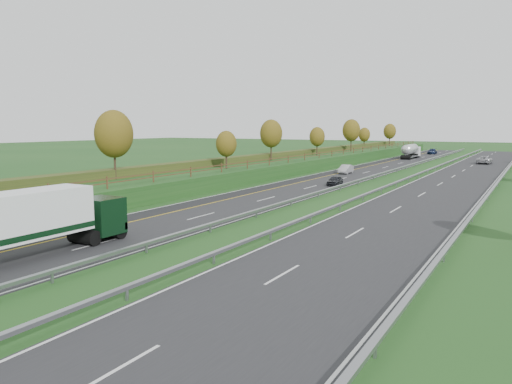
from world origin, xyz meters
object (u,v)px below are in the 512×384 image
Objects in this scene: box_lorry at (5,225)px; car_oncoming at (484,160)px; road_tanker at (411,151)px; car_silver_mid at (346,169)px; car_small_far at (432,151)px; car_dark_near at (335,181)px.

car_oncoming is (16.27, 97.08, -1.50)m from box_lorry.
road_tanker is 44.99m from car_silver_mid.
car_small_far reaches higher than car_silver_mid.
box_lorry is 62.28m from car_silver_mid.
box_lorry is 2.87× the size of car_oncoming.
box_lorry is at bearing 82.69° from car_oncoming.
car_small_far is (1.72, 66.84, 0.02)m from car_silver_mid.
road_tanker is 3.00× the size of car_dark_near.
car_silver_mid is at bearing 99.97° from car_dark_near.
car_silver_mid is (-4.41, 16.70, 0.09)m from car_dark_near.
car_silver_mid is at bearing 91.58° from box_lorry.
road_tanker is 20.11m from car_oncoming.
car_small_far is at bearing -60.85° from car_oncoming.
car_silver_mid is 0.86× the size of car_small_far.
road_tanker is at bearing -93.91° from car_small_far.
road_tanker reaches higher than car_small_far.
road_tanker is at bearing -28.09° from car_oncoming.
box_lorry is 129.09m from car_small_far.
car_silver_mid is 0.78× the size of car_oncoming.
car_small_far is (-2.69, 83.55, 0.10)m from car_dark_near.
road_tanker reaches higher than car_dark_near.
car_dark_near is at bearing -86.50° from road_tanker.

